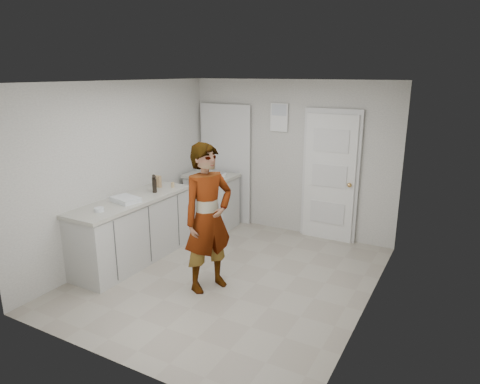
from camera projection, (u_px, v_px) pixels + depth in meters
The scene contains 12 objects.
ground at pixel (229, 277), 5.64m from camera, with size 4.00×4.00×0.00m, color gray.
room_shell at pixel (279, 171), 7.09m from camera, with size 4.00×4.00×4.00m.
main_counter at pixel (133, 232), 6.03m from camera, with size 0.64×1.96×0.93m.
side_counter at pixel (212, 202), 7.41m from camera, with size 0.84×0.61×0.93m.
person at pixel (208, 218), 5.14m from camera, with size 0.67×0.44×1.83m, color silver.
cake_mix_box at pixel (158, 181), 6.45m from camera, with size 0.11×0.05×0.18m, color #966B4B.
spice_jar at pixel (173, 185), 6.45m from camera, with size 0.05×0.05×0.08m, color tan.
oil_cruet_a at pixel (154, 184), 6.16m from camera, with size 0.06×0.06×0.26m.
oil_cruet_b at pixel (154, 183), 6.24m from camera, with size 0.06×0.06×0.25m.
baking_dish at pixel (126, 200), 5.74m from camera, with size 0.42×0.33×0.07m.
egg_bowl at pixel (99, 210), 5.35m from camera, with size 0.12×0.12×0.05m.
papers at pixel (219, 175), 7.22m from camera, with size 0.22×0.28×0.01m, color white.
Camera 1 is at (2.59, -4.43, 2.61)m, focal length 32.00 mm.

